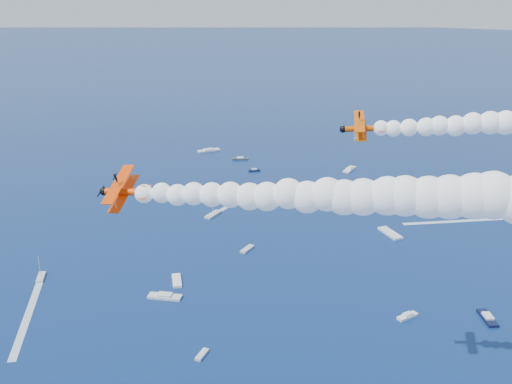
% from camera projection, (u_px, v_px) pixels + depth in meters
% --- Properties ---
extents(biplane_lead, '(10.27, 11.75, 7.56)m').
position_uv_depth(biplane_lead, '(363.00, 129.00, 106.33)').
color(biplane_lead, '#DB4F04').
extents(biplane_trail, '(9.41, 11.30, 8.57)m').
position_uv_depth(biplane_trail, '(125.00, 192.00, 86.57)').
color(biplane_trail, '#FF4105').
extents(smoke_trail_trail, '(56.68, 26.89, 10.34)m').
position_uv_depth(smoke_trail_trail, '(315.00, 195.00, 79.14)').
color(smoke_trail_trail, white).
extents(spectator_boats, '(221.86, 177.99, 0.70)m').
position_uv_depth(spectator_boats, '(381.00, 233.00, 205.87)').
color(spectator_boats, '#292C37').
rests_on(spectator_boats, ground).
extents(boat_wakes, '(185.36, 143.92, 0.04)m').
position_uv_depth(boat_wakes, '(347.00, 259.00, 187.61)').
color(boat_wakes, white).
rests_on(boat_wakes, ground).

